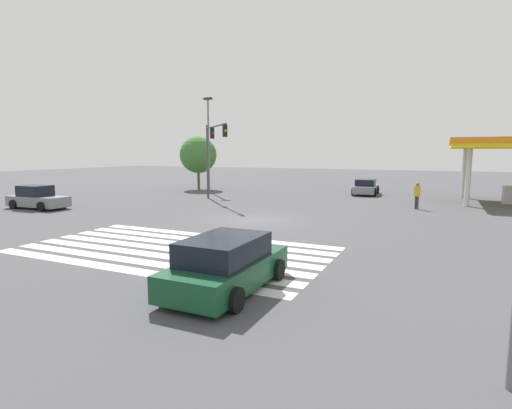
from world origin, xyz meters
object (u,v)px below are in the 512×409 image
at_px(traffic_signal_mast, 213,146).
at_px(car_0, 226,264).
at_px(car_2, 366,187).
at_px(tree_corner_b, 198,155).
at_px(pedestrian, 417,194).
at_px(car_1, 37,198).
at_px(street_light_pole_b, 208,137).

height_order(traffic_signal_mast, car_0, traffic_signal_mast).
height_order(car_2, tree_corner_b, tree_corner_b).
height_order(car_0, car_2, car_0).
height_order(traffic_signal_mast, car_2, traffic_signal_mast).
height_order(traffic_signal_mast, pedestrian, traffic_signal_mast).
xyz_separation_m(car_1, street_light_pole_b, (4.49, 14.66, 4.54)).
bearing_deg(car_1, street_light_pole_b, 71.71).
bearing_deg(car_0, traffic_signal_mast, 32.23).
height_order(car_0, pedestrian, pedestrian).
height_order(car_1, pedestrian, pedestrian).
bearing_deg(car_1, tree_corner_b, 82.09).
height_order(car_1, street_light_pole_b, street_light_pole_b).
height_order(traffic_signal_mast, tree_corner_b, traffic_signal_mast).
xyz_separation_m(street_light_pole_b, tree_corner_b, (-2.54, 2.07, -1.70)).
distance_m(traffic_signal_mast, tree_corner_b, 10.06).
height_order(car_1, tree_corner_b, tree_corner_b).
xyz_separation_m(car_1, tree_corner_b, (1.95, 16.73, 2.84)).
relative_size(traffic_signal_mast, car_2, 1.37).
relative_size(pedestrian, tree_corner_b, 0.33).
distance_m(car_1, pedestrian, 25.52).
relative_size(traffic_signal_mast, car_1, 1.37).
relative_size(traffic_signal_mast, pedestrian, 3.35).
height_order(street_light_pole_b, tree_corner_b, street_light_pole_b).
xyz_separation_m(traffic_signal_mast, car_1, (-8.34, -9.00, -3.59)).
relative_size(car_1, tree_corner_b, 0.80).
distance_m(car_2, pedestrian, 9.38).
height_order(traffic_signal_mast, street_light_pole_b, street_light_pole_b).
bearing_deg(car_1, car_2, 43.97).
bearing_deg(street_light_pole_b, car_0, -57.34).
bearing_deg(traffic_signal_mast, street_light_pole_b, 169.32).
bearing_deg(traffic_signal_mast, pedestrian, 50.97).
height_order(car_0, car_1, car_1).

